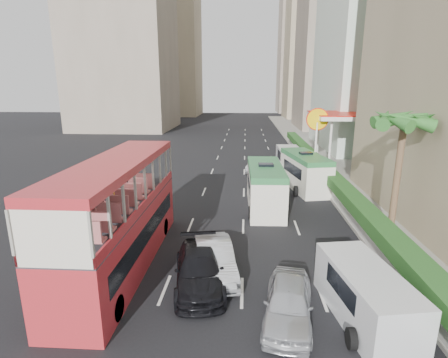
# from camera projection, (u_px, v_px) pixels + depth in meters

# --- Properties ---
(ground_plane) EXTENTS (200.00, 200.00, 0.00)m
(ground_plane) POSITION_uv_depth(u_px,v_px,m) (251.00, 268.00, 16.17)
(ground_plane) COLOR black
(ground_plane) RESTS_ON ground
(double_decker_bus) EXTENTS (2.50, 11.00, 5.06)m
(double_decker_bus) POSITION_uv_depth(u_px,v_px,m) (120.00, 214.00, 15.87)
(double_decker_bus) COLOR red
(double_decker_bus) RESTS_ON ground
(car_silver_lane_a) EXTENTS (2.45, 4.70, 1.47)m
(car_silver_lane_a) POSITION_uv_depth(u_px,v_px,m) (215.00, 274.00, 15.69)
(car_silver_lane_a) COLOR silver
(car_silver_lane_a) RESTS_ON ground
(car_silver_lane_b) EXTENTS (2.29, 4.37, 1.42)m
(car_silver_lane_b) POSITION_uv_depth(u_px,v_px,m) (287.00, 320.00, 12.60)
(car_silver_lane_b) COLOR silver
(car_silver_lane_b) RESTS_ON ground
(car_black) EXTENTS (2.71, 5.18, 1.43)m
(car_black) POSITION_uv_depth(u_px,v_px,m) (200.00, 284.00, 14.85)
(car_black) COLOR black
(car_black) RESTS_ON ground
(van_asset) EXTENTS (2.94, 4.98, 1.30)m
(van_asset) POSITION_uv_depth(u_px,v_px,m) (259.00, 171.00, 34.77)
(van_asset) COLOR silver
(van_asset) RESTS_ON ground
(minibus_near) EXTENTS (2.39, 6.75, 2.97)m
(minibus_near) POSITION_uv_depth(u_px,v_px,m) (265.00, 187.00, 23.92)
(minibus_near) COLOR silver
(minibus_near) RESTS_ON ground
(minibus_far) EXTENTS (3.40, 6.80, 2.88)m
(minibus_far) POSITION_uv_depth(u_px,v_px,m) (305.00, 172.00, 28.50)
(minibus_far) COLOR silver
(minibus_far) RESTS_ON ground
(panel_van_near) EXTENTS (2.69, 5.04, 1.92)m
(panel_van_near) POSITION_uv_depth(u_px,v_px,m) (365.00, 295.00, 12.42)
(panel_van_near) COLOR silver
(panel_van_near) RESTS_ON ground
(panel_van_far) EXTENTS (2.34, 5.45, 2.15)m
(panel_van_far) POSITION_uv_depth(u_px,v_px,m) (290.00, 159.00, 35.21)
(panel_van_far) COLOR silver
(panel_van_far) RESTS_ON ground
(sidewalk) EXTENTS (6.00, 120.00, 0.18)m
(sidewalk) POSITION_uv_depth(u_px,v_px,m) (327.00, 160.00, 39.74)
(sidewalk) COLOR #99968C
(sidewalk) RESTS_ON ground
(kerb_wall) EXTENTS (0.30, 44.00, 1.00)m
(kerb_wall) POSITION_uv_depth(u_px,v_px,m) (323.00, 179.00, 29.14)
(kerb_wall) COLOR silver
(kerb_wall) RESTS_ON sidewalk
(hedge) EXTENTS (1.10, 44.00, 0.70)m
(hedge) POSITION_uv_depth(u_px,v_px,m) (324.00, 169.00, 28.92)
(hedge) COLOR #2D6626
(hedge) RESTS_ON kerb_wall
(palm_tree) EXTENTS (0.36, 0.36, 6.40)m
(palm_tree) POSITION_uv_depth(u_px,v_px,m) (397.00, 178.00, 18.70)
(palm_tree) COLOR brown
(palm_tree) RESTS_ON sidewalk
(shell_station) EXTENTS (6.50, 8.00, 5.50)m
(shell_station) POSITION_uv_depth(u_px,v_px,m) (343.00, 139.00, 37.07)
(shell_station) COLOR silver
(shell_station) RESTS_ON ground
(tower_far_a) EXTENTS (14.00, 14.00, 44.00)m
(tower_far_a) POSITION_uv_depth(u_px,v_px,m) (315.00, 31.00, 88.67)
(tower_far_a) COLOR tan
(tower_far_a) RESTS_ON ground
(tower_far_b) EXTENTS (14.00, 14.00, 40.00)m
(tower_far_b) POSITION_uv_depth(u_px,v_px,m) (302.00, 48.00, 110.41)
(tower_far_b) COLOR gray
(tower_far_b) RESTS_ON ground
(tower_left_b) EXTENTS (16.00, 16.00, 46.00)m
(tower_left_b) POSITION_uv_depth(u_px,v_px,m) (170.00, 32.00, 98.44)
(tower_left_b) COLOR tan
(tower_left_b) RESTS_ON ground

